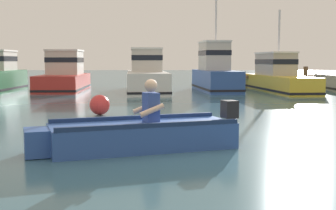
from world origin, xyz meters
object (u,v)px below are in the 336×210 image
at_px(moored_boat_white, 146,75).
at_px(mooring_buoy, 100,105).
at_px(moored_boat_red, 64,75).
at_px(rowboat_with_person, 139,134).
at_px(moored_boat_blue, 215,72).
at_px(moored_boat_yellow, 278,77).

xyz_separation_m(moored_boat_white, mooring_buoy, (-0.74, -9.33, -0.50)).
xyz_separation_m(moored_boat_red, moored_boat_white, (4.20, -0.80, 0.03)).
bearing_deg(moored_boat_red, rowboat_with_person, -71.74).
bearing_deg(mooring_buoy, moored_boat_white, 85.44).
distance_m(moored_boat_white, mooring_buoy, 9.37).
bearing_deg(rowboat_with_person, mooring_buoy, 107.02).
relative_size(moored_boat_red, moored_boat_white, 0.78).
xyz_separation_m(rowboat_with_person, moored_boat_blue, (2.68, 14.47, 0.66)).
distance_m(moored_boat_red, moored_boat_yellow, 10.62).
distance_m(moored_boat_yellow, mooring_buoy, 11.92).
bearing_deg(moored_boat_blue, mooring_buoy, -112.91).
distance_m(moored_boat_white, moored_boat_yellow, 6.41).
bearing_deg(moored_boat_yellow, rowboat_with_person, -111.83).
bearing_deg(moored_boat_red, mooring_buoy, -71.17).
xyz_separation_m(moored_boat_red, moored_boat_yellow, (10.61, -0.61, -0.04)).
bearing_deg(rowboat_with_person, moored_boat_blue, 79.52).
xyz_separation_m(rowboat_with_person, mooring_buoy, (-1.44, 4.72, 0.03)).
height_order(moored_boat_white, moored_boat_yellow, moored_boat_yellow).
bearing_deg(moored_boat_yellow, moored_boat_blue, 175.75).
distance_m(moored_boat_blue, moored_boat_yellow, 3.04).
height_order(rowboat_with_person, moored_boat_red, moored_boat_red).
xyz_separation_m(moored_boat_yellow, mooring_buoy, (-7.15, -9.52, -0.43)).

